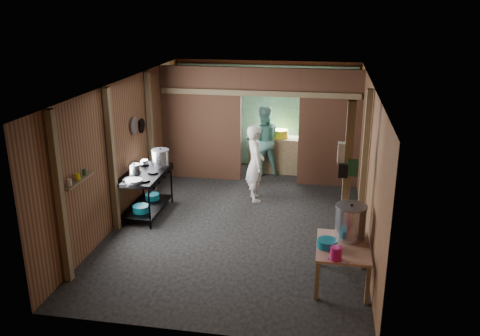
% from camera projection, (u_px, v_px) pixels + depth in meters
% --- Properties ---
extents(floor, '(4.50, 7.00, 0.00)m').
position_uv_depth(floor, '(242.00, 219.00, 9.64)').
color(floor, black).
rests_on(floor, ground).
extents(ceiling, '(4.50, 7.00, 0.00)m').
position_uv_depth(ceiling, '(242.00, 83.00, 8.81)').
color(ceiling, '#383838').
rests_on(ceiling, ground).
extents(wall_back, '(4.50, 0.00, 2.60)m').
position_uv_depth(wall_back, '(266.00, 114.00, 12.49)').
color(wall_back, brown).
rests_on(wall_back, ground).
extents(wall_front, '(4.50, 0.00, 2.60)m').
position_uv_depth(wall_front, '(192.00, 239.00, 5.96)').
color(wall_front, brown).
rests_on(wall_front, ground).
extents(wall_left, '(0.00, 7.00, 2.60)m').
position_uv_depth(wall_left, '(126.00, 148.00, 9.59)').
color(wall_left, brown).
rests_on(wall_left, ground).
extents(wall_right, '(0.00, 7.00, 2.60)m').
position_uv_depth(wall_right, '(368.00, 161.00, 8.86)').
color(wall_right, brown).
rests_on(wall_right, ground).
extents(partition_left, '(1.85, 0.10, 2.60)m').
position_uv_depth(partition_left, '(201.00, 124.00, 11.50)').
color(partition_left, '#503222').
rests_on(partition_left, floor).
extents(partition_right, '(1.35, 0.10, 2.60)m').
position_uv_depth(partition_right, '(330.00, 129.00, 11.02)').
color(partition_right, '#503222').
rests_on(partition_right, floor).
extents(partition_header, '(1.30, 0.10, 0.60)m').
position_uv_depth(partition_header, '(270.00, 82.00, 10.92)').
color(partition_header, '#503222').
rests_on(partition_header, wall_back).
extents(turquoise_panel, '(4.40, 0.06, 2.50)m').
position_uv_depth(turquoise_panel, '(265.00, 116.00, 12.45)').
color(turquoise_panel, '#77BFB9').
rests_on(turquoise_panel, wall_back).
extents(back_counter, '(1.20, 0.50, 0.85)m').
position_uv_depth(back_counter, '(275.00, 154.00, 12.21)').
color(back_counter, '#867151').
rests_on(back_counter, floor).
extents(wall_clock, '(0.20, 0.03, 0.20)m').
position_uv_depth(wall_clock, '(276.00, 91.00, 12.17)').
color(wall_clock, beige).
rests_on(wall_clock, wall_back).
extents(post_left_a, '(0.10, 0.12, 2.60)m').
position_uv_depth(post_left_a, '(60.00, 199.00, 7.15)').
color(post_left_a, '#867151').
rests_on(post_left_a, floor).
extents(post_left_b, '(0.10, 0.12, 2.60)m').
position_uv_depth(post_left_b, '(112.00, 161.00, 8.84)').
color(post_left_b, '#867151').
rests_on(post_left_b, floor).
extents(post_left_c, '(0.10, 0.12, 2.60)m').
position_uv_depth(post_left_c, '(150.00, 133.00, 10.70)').
color(post_left_c, '#867151').
rests_on(post_left_c, floor).
extents(post_right, '(0.10, 0.12, 2.60)m').
position_uv_depth(post_right, '(364.00, 164.00, 8.68)').
color(post_right, '#867151').
rests_on(post_right, floor).
extents(post_free, '(0.12, 0.12, 2.60)m').
position_uv_depth(post_free, '(346.00, 185.00, 7.71)').
color(post_free, '#867151').
rests_on(post_free, floor).
extents(cross_beam, '(4.40, 0.12, 0.12)m').
position_uv_depth(cross_beam, '(259.00, 93.00, 11.00)').
color(cross_beam, '#867151').
rests_on(cross_beam, wall_left).
extents(pan_lid_big, '(0.03, 0.34, 0.34)m').
position_uv_depth(pan_lid_big, '(134.00, 126.00, 9.85)').
color(pan_lid_big, slate).
rests_on(pan_lid_big, wall_left).
extents(pan_lid_small, '(0.03, 0.30, 0.30)m').
position_uv_depth(pan_lid_small, '(142.00, 126.00, 10.26)').
color(pan_lid_small, black).
rests_on(pan_lid_small, wall_left).
extents(wall_shelf, '(0.14, 0.80, 0.03)m').
position_uv_depth(wall_shelf, '(78.00, 181.00, 7.58)').
color(wall_shelf, '#867151').
rests_on(wall_shelf, wall_left).
extents(jar_white, '(0.07, 0.07, 0.10)m').
position_uv_depth(jar_white, '(69.00, 182.00, 7.33)').
color(jar_white, beige).
rests_on(jar_white, wall_shelf).
extents(jar_yellow, '(0.08, 0.08, 0.10)m').
position_uv_depth(jar_yellow, '(77.00, 177.00, 7.56)').
color(jar_yellow, yellow).
rests_on(jar_yellow, wall_shelf).
extents(jar_green, '(0.06, 0.06, 0.10)m').
position_uv_depth(jar_green, '(84.00, 172.00, 7.77)').
color(jar_green, '#194C2E').
rests_on(jar_green, wall_shelf).
extents(bag_white, '(0.22, 0.15, 0.32)m').
position_uv_depth(bag_white, '(345.00, 153.00, 7.64)').
color(bag_white, beige).
rests_on(bag_white, post_free).
extents(bag_green, '(0.16, 0.12, 0.24)m').
position_uv_depth(bag_green, '(353.00, 168.00, 7.55)').
color(bag_green, '#194C2E').
rests_on(bag_green, post_free).
extents(bag_black, '(0.14, 0.10, 0.20)m').
position_uv_depth(bag_black, '(343.00, 171.00, 7.57)').
color(bag_black, black).
rests_on(bag_black, post_free).
extents(gas_range, '(0.74, 1.44, 0.85)m').
position_uv_depth(gas_range, '(146.00, 193.00, 9.75)').
color(gas_range, black).
rests_on(gas_range, floor).
extents(prep_table, '(0.76, 1.04, 0.62)m').
position_uv_depth(prep_table, '(342.00, 265.00, 7.37)').
color(prep_table, tan).
rests_on(prep_table, floor).
extents(stove_pot_large, '(0.35, 0.35, 0.35)m').
position_uv_depth(stove_pot_large, '(161.00, 158.00, 9.99)').
color(stove_pot_large, '#B1B2BC').
rests_on(stove_pot_large, gas_range).
extents(stove_pot_med, '(0.30, 0.30, 0.20)m').
position_uv_depth(stove_pot_med, '(134.00, 169.00, 9.55)').
color(stove_pot_med, '#B1B2BC').
rests_on(stove_pot_med, gas_range).
extents(stove_saucepan, '(0.20, 0.20, 0.10)m').
position_uv_depth(stove_saucepan, '(144.00, 163.00, 10.04)').
color(stove_saucepan, '#B1B2BC').
rests_on(stove_saucepan, gas_range).
extents(frying_pan, '(0.34, 0.55, 0.07)m').
position_uv_depth(frying_pan, '(134.00, 181.00, 9.10)').
color(frying_pan, slate).
rests_on(frying_pan, gas_range).
extents(blue_tub_front, '(0.31, 0.31, 0.13)m').
position_uv_depth(blue_tub_front, '(141.00, 209.00, 9.54)').
color(blue_tub_front, '#0E6980').
rests_on(blue_tub_front, gas_range).
extents(blue_tub_back, '(0.28, 0.28, 0.11)m').
position_uv_depth(blue_tub_back, '(152.00, 197.00, 10.14)').
color(blue_tub_back, '#0E6980').
rests_on(blue_tub_back, gas_range).
extents(stock_pot, '(0.50, 0.50, 0.54)m').
position_uv_depth(stock_pot, '(350.00, 223.00, 7.43)').
color(stock_pot, '#B1B2BC').
rests_on(stock_pot, prep_table).
extents(wash_basin, '(0.33, 0.33, 0.11)m').
position_uv_depth(wash_basin, '(327.00, 243.00, 7.22)').
color(wash_basin, '#0E6980').
rests_on(wash_basin, prep_table).
extents(pink_bucket, '(0.21, 0.21, 0.19)m').
position_uv_depth(pink_bucket, '(336.00, 253.00, 6.85)').
color(pink_bucket, '#B71261').
rests_on(pink_bucket, prep_table).
extents(knife, '(0.29, 0.14, 0.01)m').
position_uv_depth(knife, '(338.00, 261.00, 6.83)').
color(knife, '#B1B2BC').
rests_on(knife, prep_table).
extents(yellow_tub, '(0.35, 0.35, 0.19)m').
position_uv_depth(yellow_tub, '(281.00, 134.00, 12.02)').
color(yellow_tub, yellow).
rests_on(yellow_tub, back_counter).
extents(red_cup, '(0.12, 0.12, 0.14)m').
position_uv_depth(red_cup, '(262.00, 134.00, 12.10)').
color(red_cup, '#C30C00').
rests_on(red_cup, back_counter).
extents(cook, '(0.55, 0.67, 1.59)m').
position_uv_depth(cook, '(255.00, 164.00, 10.33)').
color(cook, white).
rests_on(cook, floor).
extents(worker_back, '(0.95, 0.83, 1.66)m').
position_uv_depth(worker_back, '(263.00, 141.00, 11.89)').
color(worker_back, '#559185').
rests_on(worker_back, floor).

